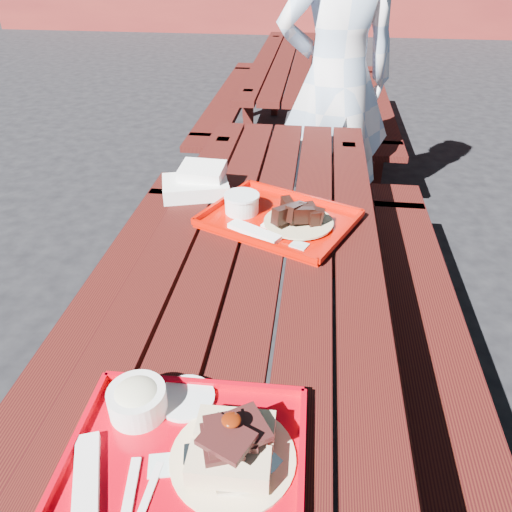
% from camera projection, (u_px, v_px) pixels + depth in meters
% --- Properties ---
extents(ground, '(60.00, 60.00, 0.00)m').
position_uv_depth(ground, '(261.00, 408.00, 1.98)').
color(ground, black).
rests_on(ground, ground).
extents(picnic_table_near, '(1.41, 2.40, 0.75)m').
position_uv_depth(picnic_table_near, '(262.00, 296.00, 1.67)').
color(picnic_table_near, '#3C120B').
rests_on(picnic_table_near, ground).
extents(picnic_table_far, '(1.41, 2.40, 0.75)m').
position_uv_depth(picnic_table_far, '(302.00, 84.00, 4.00)').
color(picnic_table_far, '#3C120B').
rests_on(picnic_table_far, ground).
extents(near_tray, '(0.45, 0.38, 0.14)m').
position_uv_depth(near_tray, '(188.00, 437.00, 0.95)').
color(near_tray, '#BF000F').
rests_on(near_tray, picnic_table_near).
extents(far_tray, '(0.58, 0.53, 0.08)m').
position_uv_depth(far_tray, '(276.00, 217.00, 1.70)').
color(far_tray, '#C10B00').
rests_on(far_tray, picnic_table_near).
extents(white_cloth, '(0.28, 0.24, 0.10)m').
position_uv_depth(white_cloth, '(197.00, 183.00, 1.88)').
color(white_cloth, white).
rests_on(white_cloth, picnic_table_near).
extents(person, '(0.76, 0.61, 1.83)m').
position_uv_depth(person, '(336.00, 81.00, 2.67)').
color(person, '#A9C3E3').
rests_on(person, ground).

